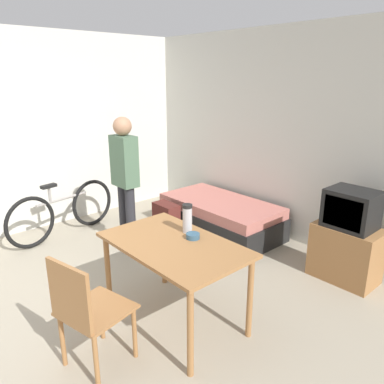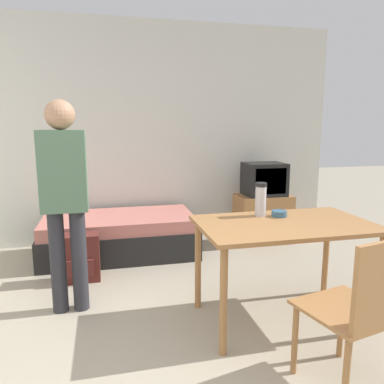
{
  "view_description": "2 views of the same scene",
  "coord_description": "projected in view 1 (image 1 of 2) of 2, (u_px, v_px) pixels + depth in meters",
  "views": [
    {
      "loc": [
        3.14,
        -0.68,
        2.11
      ],
      "look_at": [
        0.49,
        1.68,
        1.0
      ],
      "focal_mm": 35.0,
      "sensor_mm": 36.0,
      "label": 1
    },
    {
      "loc": [
        -0.39,
        -1.3,
        1.47
      ],
      "look_at": [
        0.37,
        1.84,
        0.88
      ],
      "focal_mm": 35.0,
      "sensor_mm": 36.0,
      "label": 2
    }
  ],
  "objects": [
    {
      "name": "person_standing",
      "position": [
        125.0,
        174.0,
        4.53
      ],
      "size": [
        0.34,
        0.22,
        1.65
      ],
      "color": "#28282D",
      "rests_on": "ground_plane"
    },
    {
      "name": "tv",
      "position": [
        347.0,
        239.0,
        3.93
      ],
      "size": [
        0.67,
        0.42,
        1.0
      ],
      "color": "#9E6B3D",
      "rests_on": "ground_plane"
    },
    {
      "name": "ground_plane",
      "position": [
        13.0,
        325.0,
        3.3
      ],
      "size": [
        20.0,
        20.0,
        0.0
      ],
      "primitive_type": "plane",
      "color": "#9E937F"
    },
    {
      "name": "wall_left",
      "position": [
        74.0,
        129.0,
        5.47
      ],
      "size": [
        0.06,
        4.38,
        2.7
      ],
      "color": "silver",
      "rests_on": "ground_plane"
    },
    {
      "name": "thermos_flask",
      "position": [
        187.0,
        217.0,
        3.32
      ],
      "size": [
        0.09,
        0.09,
        0.26
      ],
      "color": "#B7B7BC",
      "rests_on": "dining_table"
    },
    {
      "name": "backpack",
      "position": [
        166.0,
        220.0,
        5.09
      ],
      "size": [
        0.37,
        0.24,
        0.45
      ],
      "color": "#56231E",
      "rests_on": "ground_plane"
    },
    {
      "name": "daybed",
      "position": [
        220.0,
        216.0,
        5.22
      ],
      "size": [
        1.71,
        0.88,
        0.45
      ],
      "color": "black",
      "rests_on": "ground_plane"
    },
    {
      "name": "wooden_chair",
      "position": [
        85.0,
        309.0,
        2.66
      ],
      "size": [
        0.54,
        0.54,
        0.92
      ],
      "color": "#9E6B3D",
      "rests_on": "ground_plane"
    },
    {
      "name": "dining_table",
      "position": [
        174.0,
        253.0,
        3.17
      ],
      "size": [
        1.27,
        0.77,
        0.76
      ],
      "color": "#9E6B3D",
      "rests_on": "ground_plane"
    },
    {
      "name": "mate_bowl",
      "position": [
        193.0,
        236.0,
        3.22
      ],
      "size": [
        0.12,
        0.12,
        0.05
      ],
      "color": "#335670",
      "rests_on": "dining_table"
    },
    {
      "name": "wall_back",
      "position": [
        263.0,
        134.0,
        5.06
      ],
      "size": [
        5.15,
        0.06,
        2.7
      ],
      "color": "silver",
      "rests_on": "ground_plane"
    },
    {
      "name": "bicycle",
      "position": [
        63.0,
        211.0,
        5.05
      ],
      "size": [
        0.35,
        1.62,
        0.76
      ],
      "color": "black",
      "rests_on": "ground_plane"
    }
  ]
}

